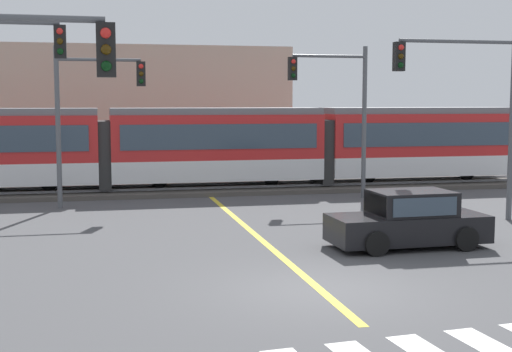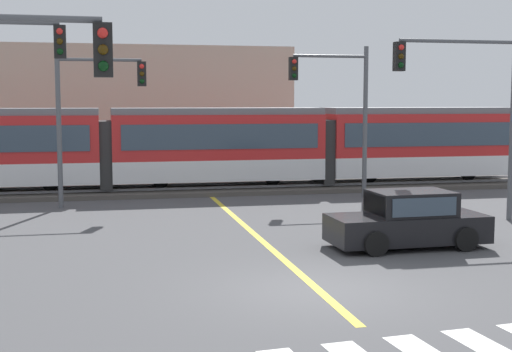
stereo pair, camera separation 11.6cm
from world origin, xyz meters
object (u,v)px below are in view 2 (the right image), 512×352
Objects in this scene: traffic_light_far_right at (340,99)px; light_rail_tram at (217,144)px; traffic_light_mid_right at (474,93)px; traffic_light_far_left at (89,103)px; sedan_crossing at (408,221)px.

light_rail_tram is at bearing 142.03° from traffic_light_far_right.
light_rail_tram is 11.95m from traffic_light_mid_right.
traffic_light_far_right is at bearing -37.97° from light_rail_tram.
traffic_light_far_left reaches higher than light_rail_tram.
light_rail_tram is 6.76m from traffic_light_far_left.
light_rail_tram reaches higher than sedan_crossing.
sedan_crossing is at bearing -137.66° from traffic_light_mid_right.
traffic_light_mid_right is (2.40, -6.15, 0.18)m from traffic_light_far_right.
traffic_light_far_right is 1.03× the size of traffic_light_far_left.
light_rail_tram is 4.61× the size of traffic_light_far_right.
traffic_light_far_right is at bearing 1.96° from traffic_light_far_left.
traffic_light_mid_right is (3.73, 3.40, 3.46)m from sedan_crossing.
traffic_light_far_right is 0.95× the size of traffic_light_mid_right.
traffic_light_far_left reaches higher than sedan_crossing.
traffic_light_mid_right is at bearing 42.34° from sedan_crossing.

